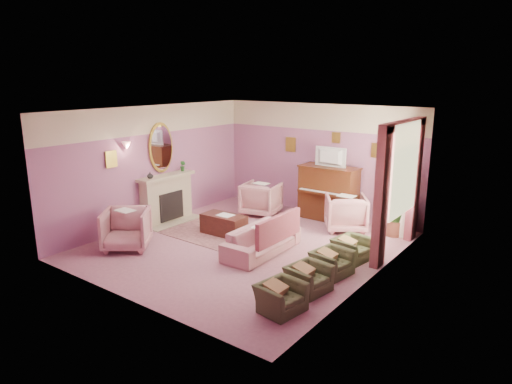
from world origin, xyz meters
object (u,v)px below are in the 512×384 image
Objects in this scene: sofa at (262,235)px; olive_chair_b at (309,274)px; television at (329,156)px; floral_armchair_front at (126,227)px; olive_chair_a at (281,293)px; olive_chair_c at (332,259)px; piano at (328,194)px; coffee_table at (224,225)px; floral_armchair_right at (346,211)px; side_table at (403,219)px; olive_chair_d at (352,245)px; floral_armchair_left at (261,197)px.

sofa reaches higher than olive_chair_b.
television is 3.02m from sofa.
floral_armchair_front reaches higher than olive_chair_a.
olive_chair_c is (0.00, 0.82, 0.00)m from olive_chair_b.
piano is 2.78m from coffee_table.
piano is at bearing 90.00° from television.
side_table is at bearing 22.90° from floral_armchair_right.
olive_chair_c is at bearing -9.38° from coffee_table.
olive_chair_a is at bearing -77.58° from floral_armchair_right.
coffee_table is 1.09× the size of floral_armchair_front.
olive_chair_d is (0.00, 0.82, 0.00)m from olive_chair_c.
olive_chair_c is at bearing -2.86° from sofa.
coffee_table is at bearing -82.40° from floral_armchair_left.
side_table is (0.28, 3.67, 0.06)m from olive_chair_b.
sofa is (0.02, -2.76, -1.23)m from television.
floral_armchair_left reaches higher than olive_chair_d.
piano is at bearing 113.49° from olive_chair_b.
floral_armchair_front is 1.31× the size of side_table.
piano is at bearing 144.15° from floral_armchair_right.
floral_armchair_right and floral_armchair_front have the same top height.
floral_armchair_front is at bearing -148.55° from sofa.
olive_chair_a is (2.94, -2.13, 0.07)m from coffee_table.
television is 3.52m from olive_chair_c.
olive_chair_d is (0.00, 1.64, 0.00)m from olive_chair_b.
olive_chair_b is (3.17, -3.04, -0.16)m from floral_armchair_left.
olive_chair_d reaches higher than coffee_table.
olive_chair_d is at bearing -23.81° from floral_armchair_left.
piano is at bearing 61.12° from floral_armchair_front.
floral_armchair_left is (-1.56, -0.62, -1.14)m from television.
side_table is at bearing -1.21° from piano.
olive_chair_d is (1.61, -2.07, -0.36)m from piano.
piano is 2.65m from olive_chair_d.
olive_chair_a is at bearing -3.90° from floral_armchair_front.
floral_armchair_right is 1.31× the size of side_table.
television is at bearing 146.81° from floral_armchair_right.
floral_armchair_front is (-2.35, -4.26, -0.19)m from piano.
television is at bearing -90.00° from piano.
piano reaches higher than sofa.
olive_chair_b and olive_chair_c have the same top height.
olive_chair_c is (0.88, -2.36, -0.16)m from floral_armchair_right.
floral_armchair_front is at bearing -172.11° from olive_chair_b.
coffee_table is 2.13m from floral_armchair_front.
floral_armchair_left is 1.35× the size of olive_chair_b.
olive_chair_b is 0.82m from olive_chair_c.
olive_chair_d is at bearing -97.74° from side_table.
olive_chair_a is at bearing -90.00° from olive_chair_d.
television is at bearing 128.58° from olive_chair_d.
piano is 3.33m from olive_chair_c.
side_table is (0.28, 2.03, 0.06)m from olive_chair_d.
floral_armchair_left is 1.35× the size of olive_chair_a.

